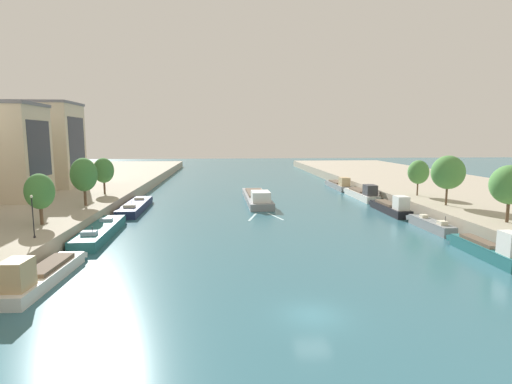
{
  "coord_description": "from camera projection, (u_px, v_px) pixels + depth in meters",
  "views": [
    {
      "loc": [
        -6.08,
        -25.86,
        12.44
      ],
      "look_at": [
        0.0,
        49.67,
        1.79
      ],
      "focal_mm": 27.79,
      "sensor_mm": 36.0,
      "label": 1
    }
  ],
  "objects": [
    {
      "name": "ground_plane",
      "position": [
        313.0,
        315.0,
        27.74
      ],
      "size": [
        400.0,
        400.0,
        0.0
      ],
      "primitive_type": "plane",
      "color": "#336675"
    },
    {
      "name": "quay_left",
      "position": [
        47.0,
        194.0,
        78.59
      ],
      "size": [
        36.0,
        170.0,
        2.28
      ],
      "primitive_type": "cube",
      "color": "#A89E89",
      "rests_on": "ground"
    },
    {
      "name": "quay_right",
      "position": [
        445.0,
        189.0,
        85.15
      ],
      "size": [
        36.0,
        170.0,
        2.28
      ],
      "primitive_type": "cube",
      "color": "#A89E89",
      "rests_on": "ground"
    },
    {
      "name": "barge_midriver",
      "position": [
        257.0,
        197.0,
        75.81
      ],
      "size": [
        4.56,
        22.75,
        2.94
      ],
      "color": "gray",
      "rests_on": "ground"
    },
    {
      "name": "wake_behind_barge",
      "position": [
        264.0,
        217.0,
        61.74
      ],
      "size": [
        5.6,
        5.92,
        0.03
      ],
      "color": "#A5D1DB",
      "rests_on": "ground"
    },
    {
      "name": "moored_boat_left_downstream",
      "position": [
        41.0,
        275.0,
        33.21
      ],
      "size": [
        2.87,
        12.69,
        3.31
      ],
      "color": "silver",
      "rests_on": "ground"
    },
    {
      "name": "moored_boat_left_end",
      "position": [
        100.0,
        231.0,
        49.52
      ],
      "size": [
        3.58,
        16.0,
        2.39
      ],
      "color": "#23666B",
      "rests_on": "ground"
    },
    {
      "name": "moored_boat_left_lone",
      "position": [
        136.0,
        206.0,
        67.32
      ],
      "size": [
        3.45,
        16.83,
        2.37
      ],
      "color": "#1E284C",
      "rests_on": "ground"
    },
    {
      "name": "moored_boat_right_upstream",
      "position": [
        487.0,
        249.0,
        40.52
      ],
      "size": [
        1.83,
        10.96,
        3.55
      ],
      "color": "#23666B",
      "rests_on": "ground"
    },
    {
      "name": "moored_boat_right_downstream",
      "position": [
        430.0,
        224.0,
        53.31
      ],
      "size": [
        2.03,
        10.08,
        2.39
      ],
      "color": "gray",
      "rests_on": "ground"
    },
    {
      "name": "moored_boat_right_gap_after",
      "position": [
        391.0,
        207.0,
        64.65
      ],
      "size": [
        2.52,
        12.5,
        3.34
      ],
      "color": "black",
      "rests_on": "ground"
    },
    {
      "name": "moored_boat_right_near",
      "position": [
        362.0,
        194.0,
        79.68
      ],
      "size": [
        2.83,
        14.69,
        3.31
      ],
      "color": "silver",
      "rests_on": "ground"
    },
    {
      "name": "moored_boat_right_far",
      "position": [
        339.0,
        185.0,
        94.99
      ],
      "size": [
        2.68,
        15.08,
        3.15
      ],
      "color": "gray",
      "rests_on": "ground"
    },
    {
      "name": "tree_left_end_of_row",
      "position": [
        40.0,
        192.0,
        45.52
      ],
      "size": [
        3.24,
        3.24,
        5.96
      ],
      "color": "brown",
      "rests_on": "quay_left"
    },
    {
      "name": "tree_left_midway",
      "position": [
        84.0,
        175.0,
        58.04
      ],
      "size": [
        3.8,
        3.8,
        7.07
      ],
      "color": "brown",
      "rests_on": "quay_left"
    },
    {
      "name": "tree_left_past_mid",
      "position": [
        104.0,
        170.0,
        70.23
      ],
      "size": [
        3.56,
        3.56,
        6.4
      ],
      "color": "brown",
      "rests_on": "quay_left"
    },
    {
      "name": "tree_right_midway",
      "position": [
        510.0,
        185.0,
        46.66
      ],
      "size": [
        4.47,
        4.47,
        6.85
      ],
      "color": "brown",
      "rests_on": "quay_right"
    },
    {
      "name": "tree_right_end_of_row",
      "position": [
        448.0,
        172.0,
        58.36
      ],
      "size": [
        4.74,
        4.74,
        7.39
      ],
      "color": "brown",
      "rests_on": "quay_right"
    },
    {
      "name": "tree_right_by_lamp",
      "position": [
        418.0,
        172.0,
        68.15
      ],
      "size": [
        3.52,
        3.52,
        6.12
      ],
      "color": "brown",
      "rests_on": "quay_right"
    },
    {
      "name": "lamppost_left_bank",
      "position": [
        33.0,
        214.0,
        39.69
      ],
      "size": [
        0.28,
        0.28,
        4.37
      ],
      "color": "black",
      "rests_on": "quay_left"
    },
    {
      "name": "building_left_corner",
      "position": [
        41.0,
        145.0,
        79.15
      ],
      "size": [
        14.29,
        10.86,
        16.93
      ],
      "color": "beige",
      "rests_on": "quay_left"
    }
  ]
}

